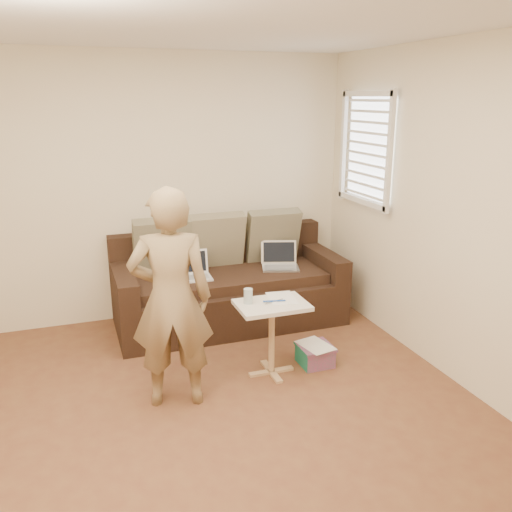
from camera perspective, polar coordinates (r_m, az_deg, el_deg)
name	(u,v)px	position (r m, az deg, el deg)	size (l,w,h in m)	color
floor	(213,435)	(3.81, -4.53, -18.35)	(4.50, 4.50, 0.00)	brown
ceiling	(202,13)	(3.16, -5.69, 24.21)	(4.50, 4.50, 0.00)	white
wall_back	(150,190)	(5.41, -11.15, 6.91)	(4.00, 4.00, 0.00)	beige
wall_front	(465,504)	(1.40, 21.29, -23.29)	(4.00, 4.00, 0.00)	beige
wall_right	(478,223)	(4.20, 22.43, 3.25)	(4.50, 4.50, 0.00)	beige
window_blinds	(367,149)	(5.31, 11.63, 11.06)	(0.12, 0.88, 1.08)	white
sofa	(229,282)	(5.31, -2.87, -2.74)	(2.20, 0.95, 0.85)	black
pillow_left	(162,245)	(5.29, -9.91, 1.11)	(0.55, 0.14, 0.55)	#675F4C
pillow_mid	(217,240)	(5.41, -4.18, 1.65)	(0.55, 0.14, 0.55)	#747253
pillow_right	(273,236)	(5.59, 1.78, 2.17)	(0.55, 0.14, 0.55)	#675F4C
laptop_silver	(281,269)	(5.40, 2.61, -1.34)	(0.36, 0.26, 0.24)	#B7BABC
laptop_white	(193,279)	(5.13, -6.69, -2.42)	(0.35, 0.25, 0.25)	white
person	(171,299)	(3.85, -8.99, -4.51)	(0.59, 0.40, 1.61)	olive
side_table	(272,339)	(4.38, 1.66, -8.73)	(0.56, 0.39, 0.61)	silver
drinking_glass	(248,296)	(4.23, -0.84, -4.26)	(0.07, 0.07, 0.12)	silver
scissors	(274,301)	(4.28, 1.95, -4.80)	(0.18, 0.10, 0.02)	silver
paper_on_table	(282,298)	(4.36, 2.76, -4.47)	(0.21, 0.30, 0.00)	white
striped_box	(315,355)	(4.64, 6.28, -10.33)	(0.28, 0.28, 0.18)	#DC2182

